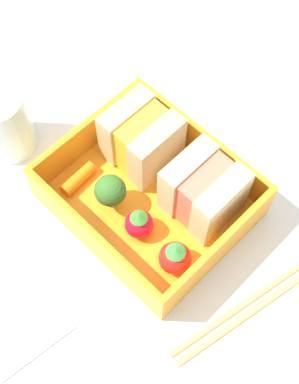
{
  "coord_description": "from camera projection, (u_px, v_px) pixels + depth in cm",
  "views": [
    {
      "loc": [
        16.19,
        -16.33,
        47.71
      ],
      "look_at": [
        0.0,
        0.0,
        2.7
      ],
      "focal_mm": 50.0,
      "sensor_mm": 36.0,
      "label": 1
    }
  ],
  "objects": [
    {
      "name": "bento_tray",
      "position": [
        150.0,
        202.0,
        0.52
      ],
      "size": [
        17.79,
        14.93,
        1.2
      ],
      "primitive_type": "cube",
      "color": "orange",
      "rests_on": "ground_plane"
    },
    {
      "name": "broccoli_floret",
      "position": [
        110.0,
        191.0,
        0.49
      ],
      "size": [
        3.03,
        3.03,
        4.17
      ],
      "color": "#88CD6D",
      "rests_on": "bento_tray"
    },
    {
      "name": "sandwich_left",
      "position": [
        142.0,
        139.0,
        0.51
      ],
      "size": [
        6.11,
        5.91,
        6.31
      ],
      "color": "#E0B882",
      "rests_on": "bento_tray"
    },
    {
      "name": "sandwich_center_left",
      "position": [
        203.0,
        191.0,
        0.49
      ],
      "size": [
        6.11,
        5.91,
        6.31
      ],
      "color": "beige",
      "rests_on": "bento_tray"
    },
    {
      "name": "strawberry_far_left",
      "position": [
        139.0,
        224.0,
        0.49
      ],
      "size": [
        2.73,
        2.73,
        3.33
      ],
      "color": "red",
      "rests_on": "bento_tray"
    },
    {
      "name": "carrot_stick_far_left",
      "position": [
        78.0,
        178.0,
        0.52
      ],
      "size": [
        1.65,
        3.99,
        1.34
      ],
      "primitive_type": "cylinder",
      "rotation": [
        1.57,
        0.0,
        3.22
      ],
      "color": "orange",
      "rests_on": "bento_tray"
    },
    {
      "name": "bento_rim",
      "position": [
        150.0,
        189.0,
        0.5
      ],
      "size": [
        17.79,
        14.93,
        4.19
      ],
      "color": "orange",
      "rests_on": "bento_tray"
    },
    {
      "name": "chopstick_pair",
      "position": [
        267.0,
        295.0,
        0.48
      ],
      "size": [
        5.76,
        20.5,
        0.7
      ],
      "color": "tan",
      "rests_on": "ground_plane"
    },
    {
      "name": "strawberry_left",
      "position": [
        175.0,
        258.0,
        0.47
      ],
      "size": [
        2.98,
        2.98,
        3.58
      ],
      "color": "red",
      "rests_on": "bento_tray"
    },
    {
      "name": "ground_plane",
      "position": [
        150.0,
        209.0,
        0.54
      ],
      "size": [
        120.0,
        120.0,
        2.0
      ],
      "primitive_type": "cube",
      "color": "silver"
    },
    {
      "name": "drinking_glass",
      "position": [
        3.0,
        122.0,
        0.53
      ],
      "size": [
        5.54,
        5.54,
        7.53
      ],
      "primitive_type": "cylinder",
      "color": "silver",
      "rests_on": "ground_plane"
    }
  ]
}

